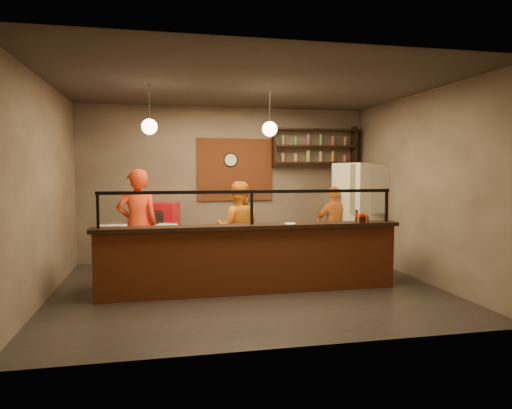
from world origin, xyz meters
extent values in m
plane|color=black|center=(0.00, 0.00, 0.00)|extent=(6.00, 6.00, 0.00)
plane|color=#38312B|center=(0.00, 0.00, 3.20)|extent=(6.00, 6.00, 0.00)
plane|color=#7E6D5C|center=(0.00, 2.50, 1.60)|extent=(6.00, 0.00, 6.00)
plane|color=#7E6D5C|center=(-3.00, 0.00, 1.60)|extent=(0.00, 5.00, 5.00)
plane|color=#7E6D5C|center=(3.00, 0.00, 1.60)|extent=(0.00, 5.00, 5.00)
plane|color=#7E6D5C|center=(0.00, -2.50, 1.60)|extent=(6.00, 0.00, 6.00)
cube|color=brown|center=(0.20, 2.47, 1.90)|extent=(1.60, 0.04, 1.30)
cube|color=brown|center=(0.00, -0.30, 0.50)|extent=(4.60, 0.25, 1.00)
cube|color=black|center=(0.00, -0.30, 1.03)|extent=(4.70, 0.37, 0.06)
cube|color=gray|center=(0.00, 0.20, 0.42)|extent=(4.60, 0.75, 0.85)
cube|color=beige|center=(0.00, 0.20, 0.88)|extent=(4.60, 0.75, 0.05)
cube|color=white|center=(0.00, -0.30, 1.31)|extent=(4.40, 0.02, 0.50)
cube|color=black|center=(0.00, -0.30, 1.56)|extent=(4.50, 0.05, 0.05)
cube|color=black|center=(-2.22, -0.30, 1.31)|extent=(0.04, 0.04, 0.50)
cube|color=black|center=(0.00, -0.30, 1.31)|extent=(0.04, 0.04, 0.50)
cube|color=black|center=(2.22, -0.30, 1.31)|extent=(0.04, 0.04, 0.50)
cube|color=black|center=(1.90, 2.32, 2.05)|extent=(1.80, 0.28, 0.04)
cube|color=black|center=(1.90, 2.32, 2.40)|extent=(1.80, 0.28, 0.04)
cube|color=black|center=(1.90, 2.32, 2.75)|extent=(1.80, 0.28, 0.04)
cube|color=black|center=(1.00, 2.32, 2.40)|extent=(0.04, 0.28, 0.85)
cube|color=black|center=(2.80, 2.32, 2.40)|extent=(0.04, 0.28, 0.85)
cylinder|color=black|center=(0.10, 2.46, 2.10)|extent=(0.30, 0.04, 0.30)
cylinder|color=black|center=(-1.50, 0.20, 2.90)|extent=(0.01, 0.01, 0.60)
sphere|color=#F4B686|center=(-1.50, 0.20, 2.55)|extent=(0.24, 0.24, 0.24)
cylinder|color=black|center=(0.40, 0.20, 2.90)|extent=(0.01, 0.01, 0.60)
sphere|color=#F4B686|center=(0.40, 0.20, 2.55)|extent=(0.24, 0.24, 0.24)
imported|color=red|center=(-1.74, 0.97, 0.95)|extent=(0.78, 0.59, 1.91)
imported|color=#C36612|center=(0.02, 1.10, 0.84)|extent=(0.90, 0.74, 1.68)
imported|color=#D06213|center=(2.05, 1.50, 0.78)|extent=(0.95, 0.47, 1.56)
cube|color=beige|center=(2.60, 1.50, 1.01)|extent=(1.07, 1.04, 2.03)
cube|color=red|center=(-1.30, 2.15, 0.62)|extent=(0.67, 0.64, 1.25)
cylinder|color=beige|center=(0.99, 0.24, 0.91)|extent=(0.58, 0.58, 0.01)
cube|color=silver|center=(-2.15, 0.18, 0.97)|extent=(0.29, 0.24, 0.14)
cube|color=silver|center=(-2.03, 0.25, 0.97)|extent=(0.33, 0.29, 0.14)
cube|color=silver|center=(-1.27, 0.12, 0.97)|extent=(0.36, 0.33, 0.14)
cylinder|color=yellow|center=(-1.78, 0.20, 0.93)|extent=(0.31, 0.15, 0.05)
cube|color=black|center=(1.77, -0.36, 1.11)|extent=(0.19, 0.15, 0.09)
cylinder|color=black|center=(1.72, -0.27, 1.16)|extent=(0.06, 0.06, 0.19)
cylinder|color=white|center=(0.59, -0.35, 1.07)|extent=(0.21, 0.21, 0.01)
camera|label=1|loc=(-1.34, -7.04, 1.88)|focal=32.00mm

